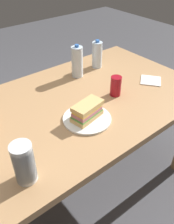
{
  "coord_description": "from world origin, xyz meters",
  "views": [
    {
      "loc": [
        -0.64,
        -0.94,
        1.56
      ],
      "look_at": [
        -0.02,
        -0.17,
        0.82
      ],
      "focal_mm": 38.06,
      "sensor_mm": 36.0,
      "label": 1
    }
  ],
  "objects_px": {
    "sandwich": "(87,111)",
    "water_bottle_tall": "(97,55)",
    "dining_table": "(72,116)",
    "soda_can_red": "(116,86)",
    "plastic_cup_stack": "(24,163)",
    "water_bottle_spare": "(77,62)",
    "paper_plate": "(87,119)"
  },
  "relations": [
    {
      "from": "plastic_cup_stack",
      "to": "water_bottle_spare",
      "type": "bearing_deg",
      "value": 39.65
    },
    {
      "from": "soda_can_red",
      "to": "plastic_cup_stack",
      "type": "relative_size",
      "value": 0.66
    },
    {
      "from": "dining_table",
      "to": "sandwich",
      "type": "height_order",
      "value": "sandwich"
    },
    {
      "from": "dining_table",
      "to": "sandwich",
      "type": "bearing_deg",
      "value": -96.2
    },
    {
      "from": "dining_table",
      "to": "soda_can_red",
      "type": "relative_size",
      "value": 13.6
    },
    {
      "from": "sandwich",
      "to": "water_bottle_tall",
      "type": "xyz_separation_m",
      "value": [
        0.45,
        0.44,
        0.04
      ]
    },
    {
      "from": "sandwich",
      "to": "soda_can_red",
      "type": "xyz_separation_m",
      "value": [
        0.28,
        0.08,
        0.01
      ]
    },
    {
      "from": "soda_can_red",
      "to": "plastic_cup_stack",
      "type": "distance_m",
      "value": 0.75
    },
    {
      "from": "soda_can_red",
      "to": "water_bottle_tall",
      "type": "height_order",
      "value": "water_bottle_tall"
    },
    {
      "from": "water_bottle_tall",
      "to": "plastic_cup_stack",
      "type": "bearing_deg",
      "value": -146.19
    },
    {
      "from": "paper_plate",
      "to": "water_bottle_spare",
      "type": "xyz_separation_m",
      "value": [
        0.25,
        0.42,
        0.1
      ]
    },
    {
      "from": "dining_table",
      "to": "water_bottle_spare",
      "type": "xyz_separation_m",
      "value": [
        0.23,
        0.24,
        0.2
      ]
    },
    {
      "from": "dining_table",
      "to": "water_bottle_tall",
      "type": "height_order",
      "value": "water_bottle_tall"
    },
    {
      "from": "paper_plate",
      "to": "sandwich",
      "type": "xyz_separation_m",
      "value": [
        0.0,
        0.0,
        0.05
      ]
    },
    {
      "from": "sandwich",
      "to": "soda_can_red",
      "type": "bearing_deg",
      "value": 15.49
    },
    {
      "from": "dining_table",
      "to": "water_bottle_spare",
      "type": "height_order",
      "value": "water_bottle_spare"
    },
    {
      "from": "sandwich",
      "to": "water_bottle_tall",
      "type": "relative_size",
      "value": 0.96
    },
    {
      "from": "plastic_cup_stack",
      "to": "water_bottle_spare",
      "type": "distance_m",
      "value": 0.88
    },
    {
      "from": "soda_can_red",
      "to": "water_bottle_spare",
      "type": "distance_m",
      "value": 0.34
    },
    {
      "from": "dining_table",
      "to": "soda_can_red",
      "type": "height_order",
      "value": "soda_can_red"
    },
    {
      "from": "paper_plate",
      "to": "water_bottle_spare",
      "type": "distance_m",
      "value": 0.5
    },
    {
      "from": "water_bottle_tall",
      "to": "water_bottle_spare",
      "type": "bearing_deg",
      "value": -173.17
    },
    {
      "from": "sandwich",
      "to": "water_bottle_spare",
      "type": "bearing_deg",
      "value": 58.95
    },
    {
      "from": "sandwich",
      "to": "water_bottle_tall",
      "type": "height_order",
      "value": "water_bottle_tall"
    },
    {
      "from": "paper_plate",
      "to": "plastic_cup_stack",
      "type": "distance_m",
      "value": 0.46
    },
    {
      "from": "plastic_cup_stack",
      "to": "water_bottle_spare",
      "type": "height_order",
      "value": "water_bottle_spare"
    },
    {
      "from": "water_bottle_tall",
      "to": "plastic_cup_stack",
      "type": "relative_size",
      "value": 1.1
    },
    {
      "from": "paper_plate",
      "to": "soda_can_red",
      "type": "xyz_separation_m",
      "value": [
        0.29,
        0.08,
        0.06
      ]
    },
    {
      "from": "dining_table",
      "to": "paper_plate",
      "type": "relative_size",
      "value": 6.44
    },
    {
      "from": "paper_plate",
      "to": "water_bottle_spare",
      "type": "relative_size",
      "value": 1.15
    },
    {
      "from": "paper_plate",
      "to": "plastic_cup_stack",
      "type": "height_order",
      "value": "plastic_cup_stack"
    },
    {
      "from": "water_bottle_spare",
      "to": "soda_can_red",
      "type": "bearing_deg",
      "value": -84.28
    }
  ]
}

